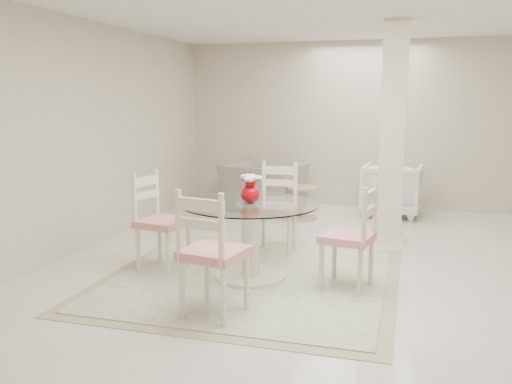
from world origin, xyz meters
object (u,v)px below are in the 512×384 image
(dining_chair_east, at_px, (355,229))
(dining_chair_west, at_px, (157,214))
(red_vase, at_px, (251,188))
(side_table, at_px, (302,204))
(armchair_white, at_px, (392,190))
(dining_table, at_px, (250,241))
(column, at_px, (393,134))
(recliner_taupe, at_px, (263,187))
(dining_chair_north, at_px, (277,201))
(dining_chair_south, at_px, (209,244))

(dining_chair_east, relative_size, dining_chair_west, 0.98)
(red_vase, bearing_deg, side_table, 90.97)
(armchair_white, bearing_deg, dining_table, 75.38)
(red_vase, bearing_deg, column, 56.07)
(column, bearing_deg, recliner_taupe, 144.72)
(dining_table, height_order, dining_chair_north, dining_chair_north)
(column, relative_size, dining_table, 2.02)
(red_vase, bearing_deg, dining_chair_west, 178.00)
(armchair_white, xyz_separation_m, side_table, (-1.27, -0.64, -0.17))
(dining_chair_north, bearing_deg, armchair_white, 61.31)
(dining_chair_south, bearing_deg, column, -103.41)
(column, height_order, recliner_taupe, column)
(armchair_white, bearing_deg, dining_chair_east, 91.35)
(red_vase, xyz_separation_m, dining_chair_south, (-0.04, -1.02, -0.29))
(column, distance_m, dining_chair_south, 3.24)
(armchair_white, bearing_deg, dining_chair_west, 61.71)
(dining_chair_west, bearing_deg, red_vase, -81.90)
(column, distance_m, recliner_taupe, 2.66)
(dining_table, distance_m, dining_chair_west, 1.04)
(dining_chair_south, bearing_deg, red_vase, -81.45)
(armchair_white, bearing_deg, column, 95.76)
(dining_table, distance_m, armchair_white, 3.71)
(red_vase, bearing_deg, armchair_white, 70.86)
(dining_table, xyz_separation_m, armchair_white, (1.22, 3.51, 0.00))
(dining_chair_north, bearing_deg, recliner_taupe, 106.30)
(dining_chair_east, height_order, dining_chair_west, dining_chair_west)
(column, xyz_separation_m, dining_chair_east, (-0.23, -1.89, -0.76))
(dining_table, relative_size, recliner_taupe, 1.15)
(column, bearing_deg, dining_chair_east, -97.05)
(dining_chair_east, distance_m, dining_chair_north, 1.46)
(dining_chair_west, distance_m, armchair_white, 4.14)
(dining_chair_north, height_order, armchair_white, dining_chair_north)
(red_vase, xyz_separation_m, recliner_taupe, (-0.77, 3.29, -0.54))
(dining_table, xyz_separation_m, recliner_taupe, (-0.77, 3.29, -0.01))
(column, bearing_deg, dining_chair_south, -114.10)
(dining_chair_west, distance_m, recliner_taupe, 3.27)
(dining_table, height_order, red_vase, red_vase)
(recliner_taupe, height_order, armchair_white, armchair_white)
(dining_chair_east, bearing_deg, column, -176.01)
(recliner_taupe, height_order, side_table, recliner_taupe)
(dining_chair_east, relative_size, side_table, 2.30)
(armchair_white, bearing_deg, side_table, 31.46)
(dining_table, height_order, armchair_white, armchair_white)
(column, distance_m, dining_table, 2.44)
(side_table, bearing_deg, armchair_white, 26.87)
(dining_chair_west, xyz_separation_m, dining_chair_south, (0.99, -1.06, 0.03))
(red_vase, xyz_separation_m, dining_chair_north, (0.01, 1.03, -0.31))
(red_vase, relative_size, recliner_taupe, 0.24)
(dining_chair_west, bearing_deg, dining_chair_east, -81.80)
(dining_table, bearing_deg, dining_chair_east, -1.93)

